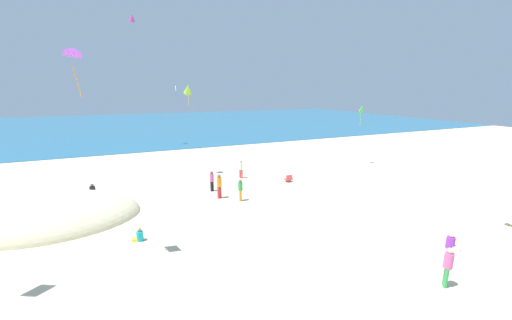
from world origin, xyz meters
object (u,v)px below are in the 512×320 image
(person_4, at_px, (241,168))
(kite_lime, at_px, (188,89))
(person_5, at_px, (451,243))
(person_1, at_px, (448,264))
(beach_chair_near_camera, at_px, (289,179))
(kite_magenta, at_px, (132,18))
(person_0, at_px, (212,180))
(person_2, at_px, (92,190))
(kite_green, at_px, (361,111))
(person_3, at_px, (240,188))
(person_7, at_px, (219,184))
(kite_white, at_px, (176,89))
(kite_purple, at_px, (74,52))
(person_8, at_px, (139,236))

(person_4, relative_size, kite_lime, 0.84)
(person_5, bearing_deg, person_1, -86.64)
(person_4, distance_m, kite_lime, 7.42)
(beach_chair_near_camera, height_order, kite_magenta, kite_magenta)
(person_0, bearing_deg, person_2, 43.43)
(kite_green, bearing_deg, person_4, 179.22)
(person_3, bearing_deg, person_0, 149.78)
(person_0, xyz_separation_m, person_7, (0.10, -1.52, 0.10))
(kite_white, distance_m, kite_green, 20.12)
(person_1, height_order, kite_purple, kite_purple)
(person_2, xyz_separation_m, kite_white, (7.81, 13.08, 6.75))
(kite_lime, bearing_deg, person_0, -83.11)
(person_0, bearing_deg, person_8, 109.68)
(kite_magenta, bearing_deg, kite_green, -43.98)
(person_4, height_order, kite_white, kite_white)
(kite_purple, bearing_deg, person_5, -19.60)
(person_3, xyz_separation_m, kite_green, (13.48, 4.42, 4.20))
(person_0, distance_m, person_4, 3.59)
(person_5, bearing_deg, person_4, 173.19)
(beach_chair_near_camera, distance_m, kite_magenta, 26.58)
(person_0, xyz_separation_m, person_2, (-7.68, 2.59, -0.56))
(person_0, height_order, person_7, person_7)
(person_7, height_order, kite_green, kite_green)
(person_5, bearing_deg, person_8, -142.64)
(person_2, bearing_deg, kite_green, -138.88)
(person_2, relative_size, kite_magenta, 0.58)
(kite_purple, bearing_deg, person_8, 38.05)
(person_0, height_order, person_8, person_0)
(person_3, xyz_separation_m, kite_white, (-1.07, 18.18, 6.21))
(person_4, xyz_separation_m, kite_magenta, (-6.62, 17.58, 14.13))
(person_0, bearing_deg, kite_green, -110.49)
(beach_chair_near_camera, relative_size, person_2, 0.80)
(beach_chair_near_camera, height_order, kite_white, kite_white)
(person_8, distance_m, kite_green, 21.47)
(person_8, bearing_deg, person_5, 168.48)
(person_7, xyz_separation_m, kite_green, (14.59, 3.43, 4.09))
(kite_white, xyz_separation_m, kite_green, (14.55, -13.75, -2.01))
(beach_chair_near_camera, xyz_separation_m, person_2, (-13.67, 2.84, 0.02))
(person_4, distance_m, kite_purple, 14.66)
(kite_white, bearing_deg, kite_lime, -93.35)
(person_4, bearing_deg, person_8, 0.15)
(person_3, bearing_deg, person_1, -35.68)
(person_7, xyz_separation_m, kite_lime, (-0.63, 5.89, 6.06))
(person_4, xyz_separation_m, person_5, (4.97, -13.69, -0.58))
(person_8, xyz_separation_m, kite_purple, (-1.45, -1.14, 7.97))
(person_4, height_order, kite_purple, kite_purple)
(kite_lime, bearing_deg, kite_magenta, 101.71)
(person_0, height_order, person_3, person_0)
(person_3, height_order, kite_lime, kite_lime)
(person_4, relative_size, kite_magenta, 1.12)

